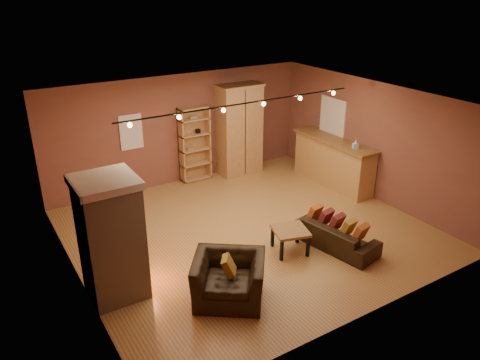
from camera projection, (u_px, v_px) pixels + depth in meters
floor at (249, 231)px, 9.94m from camera, size 7.00×7.00×0.00m
ceiling at (250, 102)px, 8.84m from camera, size 7.00×7.00×0.00m
back_wall at (180, 129)px, 11.93m from camera, size 7.00×0.02×2.80m
left_wall at (71, 212)px, 7.70m from camera, size 0.02×6.50×2.80m
right_wall at (373, 141)px, 11.08m from camera, size 0.02×6.50×2.80m
fireplace at (112, 238)px, 7.59m from camera, size 1.01×0.98×2.12m
back_window at (131, 132)px, 11.22m from camera, size 0.56×0.04×0.86m
bookcase at (194, 143)px, 12.16m from camera, size 0.81×0.31×1.97m
armoire at (239, 129)px, 12.52m from camera, size 1.20×0.68×2.44m
bar_counter at (333, 162)px, 12.00m from camera, size 0.67×2.54×1.22m
tissue_box at (355, 145)px, 11.12m from camera, size 0.17×0.17×0.23m
right_window at (333, 117)px, 12.06m from camera, size 0.05×0.90×1.00m
loveseat at (336, 231)px, 9.22m from camera, size 0.81×1.79×0.74m
armchair at (229, 272)px, 7.66m from camera, size 1.39×1.30×1.02m
coffee_table at (290, 233)px, 9.05m from camera, size 0.80×0.80×0.49m
track_rail at (244, 105)px, 9.04m from camera, size 5.20×0.09×0.13m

